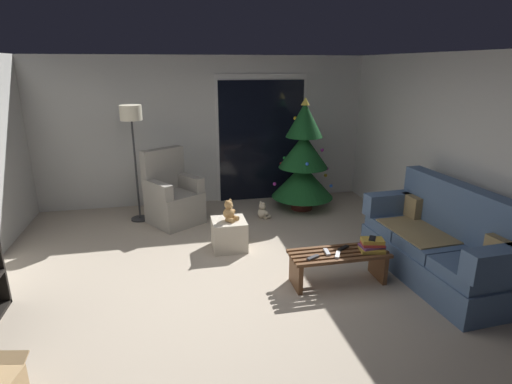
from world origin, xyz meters
The scene contains 19 objects.
ground_plane centered at (0.00, 0.00, 0.00)m, with size 7.00×7.00×0.00m, color #B2A38E.
wall_back centered at (0.00, 3.06, 1.25)m, with size 5.72×0.12×2.50m, color beige.
wall_right centered at (2.86, 0.00, 1.25)m, with size 0.12×6.00×2.50m, color beige.
patio_door_frame centered at (0.98, 2.99, 1.10)m, with size 1.60×0.02×2.20m, color silver.
patio_door_glass centered at (0.98, 2.97, 1.05)m, with size 1.50×0.02×2.10m, color black.
couch centered at (2.32, -0.29, 0.40)m, with size 0.89×1.98×1.08m.
coffee_table centered at (1.15, -0.17, 0.25)m, with size 1.10×0.40×0.37m.
remote_white centered at (1.10, -0.25, 0.38)m, with size 0.04×0.16×0.02m, color silver.
remote_black centered at (1.23, -0.10, 0.38)m, with size 0.04×0.16×0.02m, color black.
remote_silver centered at (1.01, -0.16, 0.38)m, with size 0.04×0.16×0.02m, color #ADADB2.
remote_graphite centered at (0.82, -0.25, 0.38)m, with size 0.04×0.16×0.02m, color #333338.
book_stack centered at (1.52, -0.21, 0.43)m, with size 0.29×0.24×0.14m.
cell_phone centered at (1.53, -0.19, 0.51)m, with size 0.07×0.14×0.01m, color black.
christmas_tree centered at (1.53, 2.27, 0.83)m, with size 1.03×1.03×1.86m.
armchair centered at (-0.61, 2.10, 0.40)m, with size 0.95×0.95×1.13m.
floor_lamp centered at (-1.13, 2.32, 1.51)m, with size 0.32×0.32×1.78m.
ottoman centered at (0.09, 0.97, 0.20)m, with size 0.44×0.44×0.40m, color beige.
teddy_bear_honey centered at (0.10, 0.97, 0.52)m, with size 0.21×0.22×0.29m.
teddy_bear_cream_by_tree centered at (0.77, 1.94, 0.12)m, with size 0.22×0.21×0.29m.
Camera 1 is at (-0.60, -3.98, 2.35)m, focal length 28.64 mm.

